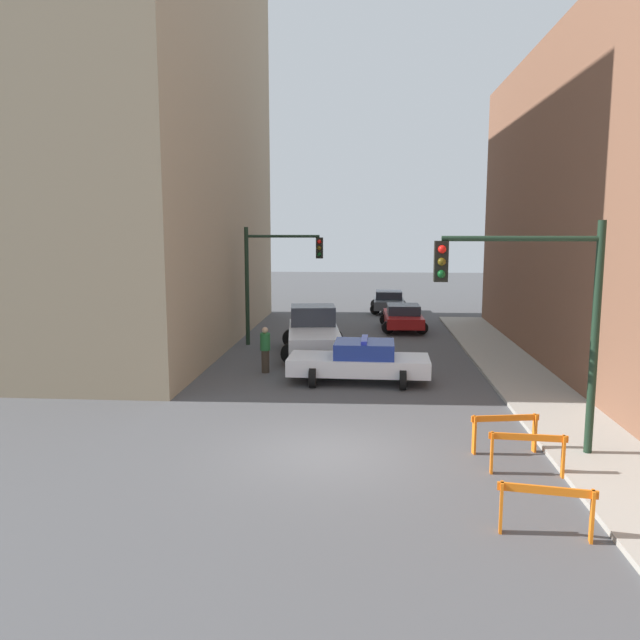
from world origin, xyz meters
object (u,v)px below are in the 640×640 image
object	(u,v)px
barrier_mid	(528,447)
barrier_back	(505,427)
barrier_front	(546,502)
police_car	(360,361)
parked_car_near	(403,317)
parked_car_mid	(389,301)
traffic_light_far	(272,269)
white_truck	(314,332)
pedestrian_crossing	(265,349)
traffic_light_near	(542,302)

from	to	relation	value
barrier_mid	barrier_back	size ratio (longest dim) A/B	1.01
barrier_back	barrier_front	bearing A→B (deg)	-92.48
barrier_mid	barrier_back	xyz separation A→B (m)	(-0.19, 1.32, 0.00)
police_car	parked_car_near	size ratio (longest dim) A/B	1.10
parked_car_mid	barrier_front	bearing A→B (deg)	-85.63
barrier_front	barrier_back	world-z (taller)	same
traffic_light_far	white_truck	xyz separation A→B (m)	(1.99, -1.76, -2.49)
parked_car_near	pedestrian_crossing	distance (m)	11.40
traffic_light_far	police_car	bearing A→B (deg)	-58.48
parked_car_near	barrier_back	world-z (taller)	parked_car_near
parked_car_mid	barrier_mid	bearing A→B (deg)	-84.49
pedestrian_crossing	barrier_back	xyz separation A→B (m)	(6.82, -7.59, -0.24)
traffic_light_near	pedestrian_crossing	size ratio (longest dim) A/B	3.13
parked_car_near	pedestrian_crossing	bearing A→B (deg)	-119.66
parked_car_near	barrier_mid	distance (m)	18.99
traffic_light_near	barrier_mid	xyz separation A→B (m)	(-0.47, -1.16, -2.91)
traffic_light_far	barrier_back	size ratio (longest dim) A/B	3.28
barrier_mid	barrier_back	world-z (taller)	same
traffic_light_far	barrier_mid	bearing A→B (deg)	-62.00
traffic_light_near	white_truck	xyz separation A→B (m)	(-6.04, 11.31, -2.62)
white_truck	barrier_front	size ratio (longest dim) A/B	3.53
white_truck	barrier_mid	distance (m)	13.66
police_car	white_truck	distance (m)	5.12
white_truck	barrier_mid	world-z (taller)	white_truck
traffic_light_near	traffic_light_far	xyz separation A→B (m)	(-8.03, 13.07, -0.13)
traffic_light_far	barrier_mid	xyz separation A→B (m)	(7.57, -14.22, -2.78)
white_truck	barrier_back	world-z (taller)	white_truck
police_car	barrier_front	distance (m)	10.93
parked_car_mid	barrier_mid	xyz separation A→B (m)	(2.05, -25.84, -0.06)
traffic_light_far	barrier_back	world-z (taller)	traffic_light_far
white_truck	pedestrian_crossing	world-z (taller)	white_truck
white_truck	parked_car_near	xyz separation A→B (m)	(4.03, 6.46, -0.23)
traffic_light_far	parked_car_near	bearing A→B (deg)	37.97
parked_car_mid	barrier_back	xyz separation A→B (m)	(1.86, -24.53, -0.06)
traffic_light_near	traffic_light_far	bearing A→B (deg)	121.57
traffic_light_near	parked_car_mid	bearing A→B (deg)	95.82
police_car	white_truck	world-z (taller)	white_truck
traffic_light_near	pedestrian_crossing	world-z (taller)	traffic_light_near
barrier_mid	police_car	bearing A→B (deg)	114.88
traffic_light_near	barrier_front	xyz separation A→B (m)	(-0.83, -3.85, -2.91)
police_car	parked_car_near	distance (m)	11.36
police_car	white_truck	xyz separation A→B (m)	(-1.98, 4.71, 0.18)
pedestrian_crossing	barrier_mid	distance (m)	11.34
barrier_front	traffic_light_near	bearing A→B (deg)	77.89
police_car	traffic_light_near	bearing A→B (deg)	-146.91
pedestrian_crossing	traffic_light_far	bearing A→B (deg)	54.95
barrier_front	barrier_back	size ratio (longest dim) A/B	1.00
pedestrian_crossing	barrier_back	bearing A→B (deg)	-89.21
white_truck	parked_car_near	size ratio (longest dim) A/B	1.29
police_car	parked_car_mid	xyz separation A→B (m)	(1.55, 18.09, -0.05)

